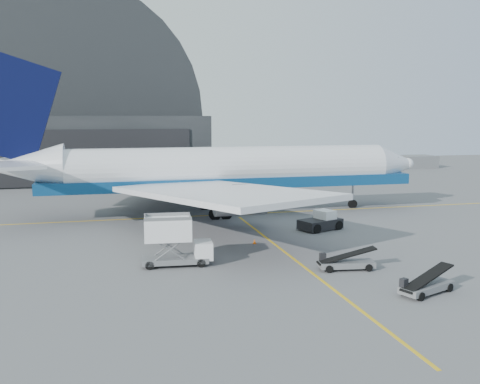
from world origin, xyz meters
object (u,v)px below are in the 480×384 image
object	(u,v)px
belt_loader_a	(426,286)
pushback_tug	(321,222)
belt_loader_b	(346,263)
catering_truck	(174,242)
airliner	(214,171)

from	to	relation	value
belt_loader_a	pushback_tug	bearing A→B (deg)	65.64
belt_loader_b	catering_truck	bearing A→B (deg)	168.66
airliner	pushback_tug	bearing A→B (deg)	-51.24
pushback_tug	belt_loader_a	size ratio (longest dim) A/B	1.09
pushback_tug	airliner	bearing A→B (deg)	107.84
catering_truck	pushback_tug	world-z (taller)	catering_truck
airliner	pushback_tug	xyz separation A→B (m)	(9.34, -11.64, -4.58)
airliner	belt_loader_b	size ratio (longest dim) A/B	11.53
pushback_tug	belt_loader_b	size ratio (longest dim) A/B	1.07
airliner	catering_truck	world-z (taller)	airliner
catering_truck	belt_loader_a	distance (m)	19.41
airliner	catering_truck	xyz separation A→B (m)	(-7.57, -21.72, -3.38)
catering_truck	belt_loader_b	world-z (taller)	catering_truck
airliner	belt_loader_b	bearing A→B (deg)	-78.28
catering_truck	airliner	bearing A→B (deg)	75.03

